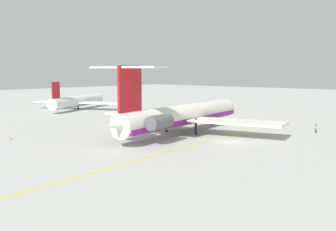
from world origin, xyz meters
The scene contains 8 objects.
ground centered at (0.00, 0.00, 0.00)m, with size 391.69×391.69×0.00m, color #ADADA8.
main_jetliner centered at (1.83, 11.88, 3.34)m, with size 41.99×37.17×12.23m.
airliner_mid_left centered at (17.35, 63.23, 2.51)m, with size 27.26×27.48×8.53m.
ground_crew_near_nose centered at (10.93, 34.67, 1.08)m, with size 0.40×0.27×1.70m.
ground_crew_near_tail centered at (18.17, -6.97, 1.11)m, with size 0.28×0.44×1.75m.
ground_crew_portside centered at (23.30, 29.52, 1.04)m, with size 0.26×0.37×1.65m.
safety_cone_nose centered at (-22.08, 29.09, 0.28)m, with size 0.40×0.40×0.55m, color #EA590F.
taxiway_centreline centered at (3.00, 3.82, 0.00)m, with size 91.83×0.36×0.01m, color gold.
Camera 1 is at (-53.50, -32.14, 11.40)m, focal length 41.47 mm.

